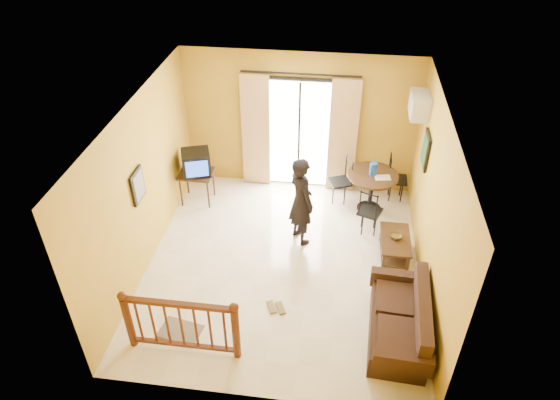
# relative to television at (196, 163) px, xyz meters

# --- Properties ---
(ground) EXTENTS (5.00, 5.00, 0.00)m
(ground) POSITION_rel_television_xyz_m (1.87, -1.62, -0.88)
(ground) COLOR beige
(ground) RESTS_ON ground
(room_shell) EXTENTS (5.00, 5.00, 5.00)m
(room_shell) POSITION_rel_television_xyz_m (1.87, -1.62, 0.83)
(room_shell) COLOR white
(room_shell) RESTS_ON ground
(balcony_door) EXTENTS (2.25, 0.14, 2.46)m
(balcony_door) POSITION_rel_television_xyz_m (1.87, 0.81, 0.31)
(balcony_door) COLOR black
(balcony_door) RESTS_ON ground
(tv_table) EXTENTS (0.65, 0.54, 0.65)m
(tv_table) POSITION_rel_television_xyz_m (-0.03, 0.00, -0.31)
(tv_table) COLOR black
(tv_table) RESTS_ON ground
(television) EXTENTS (0.64, 0.61, 0.46)m
(television) POSITION_rel_television_xyz_m (0.00, 0.00, 0.00)
(television) COLOR black
(television) RESTS_ON tv_table
(picture_left) EXTENTS (0.05, 0.42, 0.52)m
(picture_left) POSITION_rel_television_xyz_m (-0.35, -1.82, 0.67)
(picture_left) COLOR black
(picture_left) RESTS_ON room_shell
(dining_table) EXTENTS (0.95, 0.95, 0.79)m
(dining_table) POSITION_rel_television_xyz_m (3.32, 0.15, -0.25)
(dining_table) COLOR black
(dining_table) RESTS_ON ground
(water_jug) EXTENTS (0.14, 0.14, 0.25)m
(water_jug) POSITION_rel_television_xyz_m (3.31, 0.15, 0.04)
(water_jug) COLOR #1443BD
(water_jug) RESTS_ON dining_table
(serving_tray) EXTENTS (0.30, 0.22, 0.02)m
(serving_tray) POSITION_rel_television_xyz_m (3.49, 0.05, -0.08)
(serving_tray) COLOR beige
(serving_tray) RESTS_ON dining_table
(dining_chairs) EXTENTS (1.58, 1.59, 0.95)m
(dining_chairs) POSITION_rel_television_xyz_m (3.28, 0.12, -0.88)
(dining_chairs) COLOR black
(dining_chairs) RESTS_ON ground
(air_conditioner) EXTENTS (0.31, 0.60, 0.40)m
(air_conditioner) POSITION_rel_television_xyz_m (3.96, 0.33, 1.27)
(air_conditioner) COLOR silver
(air_conditioner) RESTS_ON room_shell
(botanical_print) EXTENTS (0.05, 0.50, 0.60)m
(botanical_print) POSITION_rel_television_xyz_m (4.08, -0.32, 0.77)
(botanical_print) COLOR black
(botanical_print) RESTS_ON room_shell
(coffee_table) EXTENTS (0.49, 0.88, 0.39)m
(coffee_table) POSITION_rel_television_xyz_m (3.72, -1.17, -0.62)
(coffee_table) COLOR black
(coffee_table) RESTS_ON ground
(bowl) EXTENTS (0.24, 0.24, 0.06)m
(bowl) POSITION_rel_television_xyz_m (3.72, -1.14, -0.45)
(bowl) COLOR brown
(bowl) RESTS_ON coffee_table
(sofa) EXTENTS (0.85, 1.70, 0.79)m
(sofa) POSITION_rel_television_xyz_m (3.72, -2.90, -0.58)
(sofa) COLOR black
(sofa) RESTS_ON ground
(standing_person) EXTENTS (0.68, 0.73, 1.67)m
(standing_person) POSITION_rel_television_xyz_m (2.08, -0.91, -0.04)
(standing_person) COLOR black
(standing_person) RESTS_ON ground
(stair_balustrade) EXTENTS (1.63, 0.13, 1.04)m
(stair_balustrade) POSITION_rel_television_xyz_m (0.72, -3.52, -0.31)
(stair_balustrade) COLOR #471E0F
(stair_balustrade) RESTS_ON ground
(doormat) EXTENTS (0.66, 0.50, 0.02)m
(doormat) POSITION_rel_television_xyz_m (0.56, -3.23, -0.87)
(doormat) COLOR #62594F
(doormat) RESTS_ON ground
(sandals) EXTENTS (0.33, 0.27, 0.03)m
(sandals) POSITION_rel_television_xyz_m (1.88, -2.61, -0.86)
(sandals) COLOR brown
(sandals) RESTS_ON ground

